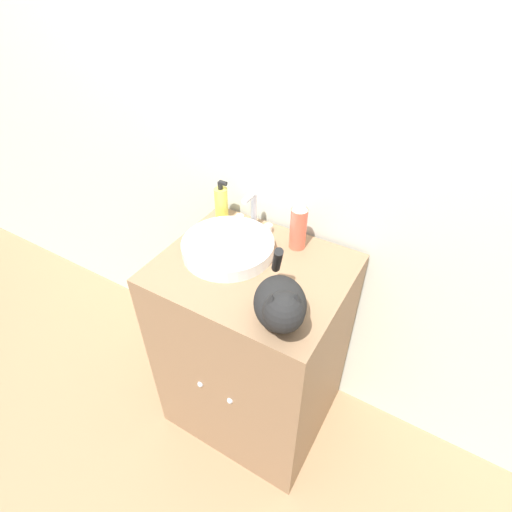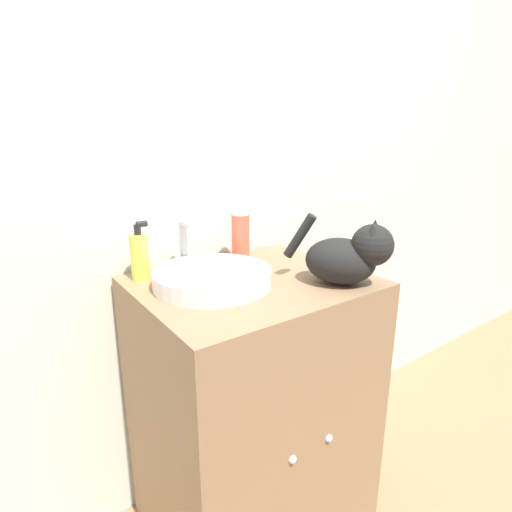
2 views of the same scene
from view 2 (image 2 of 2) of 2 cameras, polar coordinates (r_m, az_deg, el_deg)
name	(u,v)px [view 2 (image 2 of 2)]	position (r m, az deg, el deg)	size (l,w,h in m)	color
wall_back	(198,155)	(1.39, -8.34, 14.08)	(6.00, 0.05, 2.50)	silver
vanity_cabinet	(253,409)	(1.40, -0.46, -21.03)	(0.66, 0.56, 0.90)	#8C6B4C
sink_basin	(213,278)	(1.14, -6.23, -3.08)	(0.33, 0.33, 0.05)	white
faucet	(184,250)	(1.28, -10.20, 0.90)	(0.16, 0.08, 0.17)	silver
cat	(348,256)	(1.16, 13.04, 0.03)	(0.25, 0.30, 0.20)	black
soap_bottle	(140,256)	(1.22, -16.29, 0.05)	(0.06, 0.05, 0.17)	#EADB4C
spray_bottle	(241,234)	(1.35, -2.22, 3.20)	(0.06, 0.06, 0.20)	#EF6047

